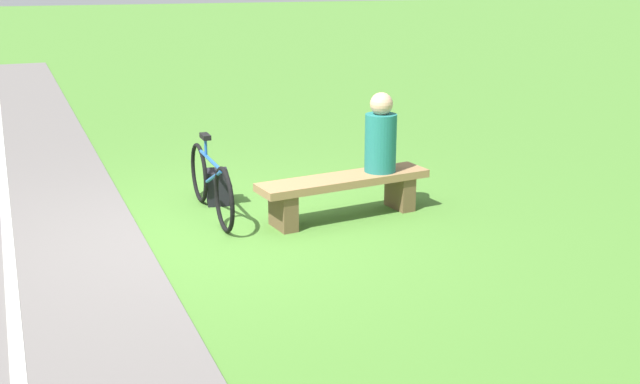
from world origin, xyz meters
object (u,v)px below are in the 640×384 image
at_px(person_seated, 381,136).
at_px(backpack, 218,187).
at_px(bicycle, 211,183).
at_px(bench, 344,189).

height_order(person_seated, backpack, person_seated).
bearing_deg(bicycle, bench, 65.74).
relative_size(person_seated, bicycle, 0.48).
bearing_deg(backpack, bench, 144.14).
bearing_deg(backpack, person_seated, 154.72).
distance_m(bench, person_seated, 0.66).
relative_size(person_seated, backpack, 2.22).
bearing_deg(bicycle, backpack, 156.58).
bearing_deg(bench, person_seated, 180.00).
relative_size(bench, backpack, 5.07).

